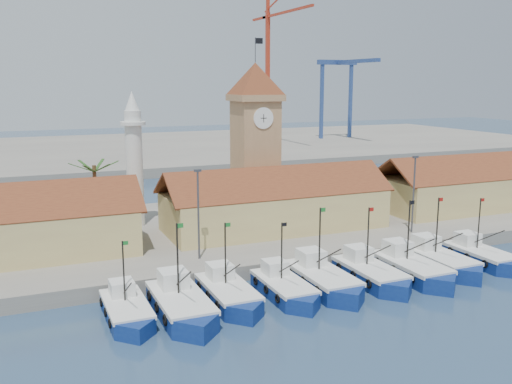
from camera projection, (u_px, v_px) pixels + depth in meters
name	position (u px, v px, depth m)	size (l,w,h in m)	color
ground	(368.00, 296.00, 50.92)	(400.00, 400.00, 0.00)	navy
quay	(261.00, 227.00, 72.46)	(140.00, 32.00, 1.50)	gray
terminal	(131.00, 151.00, 150.14)	(240.00, 80.00, 2.00)	gray
boat_0	(127.00, 312.00, 45.61)	(3.27, 8.96, 6.78)	navy
boat_1	(182.00, 307.00, 46.34)	(3.90, 10.67, 8.08)	navy
boat_2	(229.00, 295.00, 49.11)	(3.57, 9.77, 7.39)	navy
boat_3	(285.00, 290.00, 50.56)	(3.39, 9.29, 7.03)	navy
boat_4	(324.00, 281.00, 52.36)	(3.86, 10.57, 7.99)	navy
boat_5	(372.00, 275.00, 54.11)	(3.67, 10.05, 7.61)	navy
boat_6	(413.00, 270.00, 55.50)	(3.86, 10.56, 7.99)	navy
boat_7	(441.00, 262.00, 57.93)	(3.74, 10.26, 7.76)	navy
boat_8	(483.00, 257.00, 59.71)	(3.53, 9.68, 7.33)	navy
hall_center	(275.00, 208.00, 68.23)	(27.04, 10.13, 7.61)	#D0BE72
hall_right	(480.00, 189.00, 80.50)	(31.20, 10.13, 7.61)	#D0BE72
clock_tower	(255.00, 137.00, 72.13)	(5.80, 5.80, 22.70)	tan
minaret	(134.00, 159.00, 68.62)	(3.00, 3.00, 16.30)	silver
palm_tree	(95.00, 193.00, 65.56)	(5.60, 5.03, 8.39)	brown
lamp_posts	(311.00, 200.00, 60.72)	(80.70, 0.25, 9.03)	#3F3F44
crane_red_right	(270.00, 56.00, 153.52)	(1.00, 35.31, 42.07)	#B3311B
gantry	(343.00, 78.00, 167.25)	(13.00, 22.00, 23.20)	#2B4686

